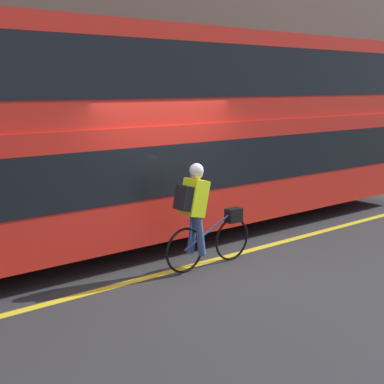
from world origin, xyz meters
TOP-DOWN VIEW (x-y plane):
  - ground_plane at (0.00, 0.00)m, footprint 80.00×80.00m
  - road_center_line at (0.00, -0.10)m, footprint 50.00×0.14m
  - sidewalk_curb at (0.00, 5.22)m, footprint 60.00×1.87m
  - building_facade at (0.00, 6.31)m, footprint 60.00×0.30m
  - bus at (1.24, 1.55)m, footprint 11.04×2.46m
  - cyclist_on_bike at (0.17, -0.27)m, footprint 1.64×0.32m
  - trash_bin at (2.22, 5.12)m, footprint 0.51×0.51m

SIDE VIEW (x-z plane):
  - ground_plane at x=0.00m, z-range 0.00..0.00m
  - road_center_line at x=0.00m, z-range 0.00..0.01m
  - sidewalk_curb at x=0.00m, z-range 0.00..0.12m
  - trash_bin at x=2.22m, z-range 0.12..0.92m
  - cyclist_on_bike at x=0.17m, z-range 0.06..1.69m
  - bus at x=1.24m, z-range 0.21..3.88m
  - building_facade at x=0.00m, z-range 0.00..7.59m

